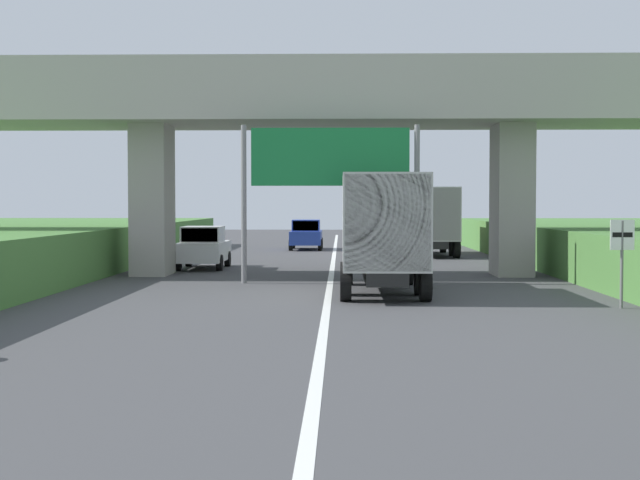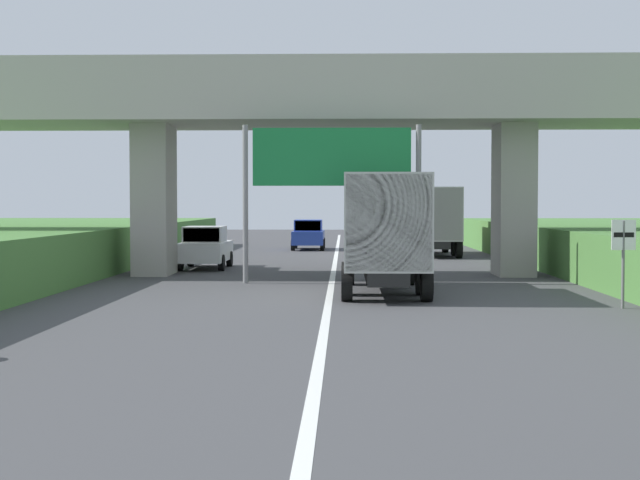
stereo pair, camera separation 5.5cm
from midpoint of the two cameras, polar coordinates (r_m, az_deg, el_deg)
name	(u,v)px [view 2 (the right image)]	position (r m, az deg, el deg)	size (l,w,h in m)	color
lane_centre_stripe	(329,297)	(25.81, 0.65, -3.56)	(0.20, 103.92, 0.01)	white
overpass_bridge	(333,117)	(33.82, 0.86, 7.68)	(40.00, 4.80, 7.72)	#ADA89E
overhead_highway_sign	(332,167)	(30.17, 0.78, 4.58)	(5.88, 0.18, 5.22)	slate
speed_limit_sign	(623,250)	(24.11, 18.42, -0.58)	(0.60, 0.08, 2.23)	slate
truck_orange	(432,218)	(46.95, 7.04, 1.40)	(2.44, 7.30, 3.44)	black
truck_black	(383,227)	(26.86, 4.02, 0.79)	(2.44, 7.30, 3.44)	black
car_white	(205,247)	(37.40, -7.11, -0.47)	(1.86, 4.10, 1.72)	silver
car_blue	(308,235)	(52.61, -0.69, 0.33)	(1.86, 4.10, 1.72)	#233D9E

